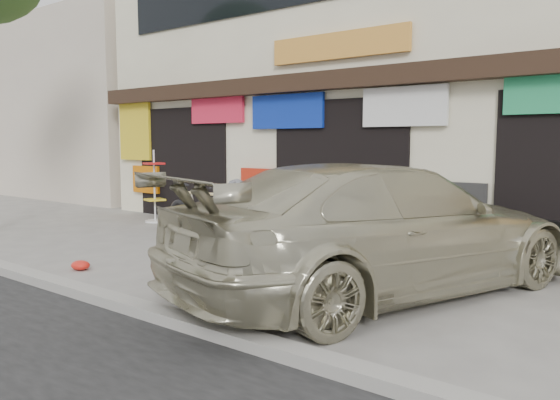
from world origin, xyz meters
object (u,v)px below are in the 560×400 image
Objects in this scene: bike_2 at (304,220)px; bike_1 at (193,209)px; suv at (382,228)px; display_rack at (155,193)px; street_vendor at (235,236)px.

bike_1 is at bearing 86.68° from bike_2.
bike_1 is 0.82× the size of bike_2.
bike_2 is at bearing -15.61° from suv.
bike_1 is 1.96m from display_rack.
street_vendor is 1.17× the size of bike_1.
suv is at bearing -126.02° from bike_2.
bike_1 is at bearing 0.95° from suv.
bike_1 is at bearing 139.55° from street_vendor.
bike_2 is 1.22× the size of display_rack.
bike_1 is 2.84m from bike_2.
display_rack reaches higher than bike_1.
bike_1 is 5.38m from suv.
suv is (2.28, -1.56, 0.27)m from bike_2.
suv reaches higher than bike_2.
display_rack reaches higher than street_vendor.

